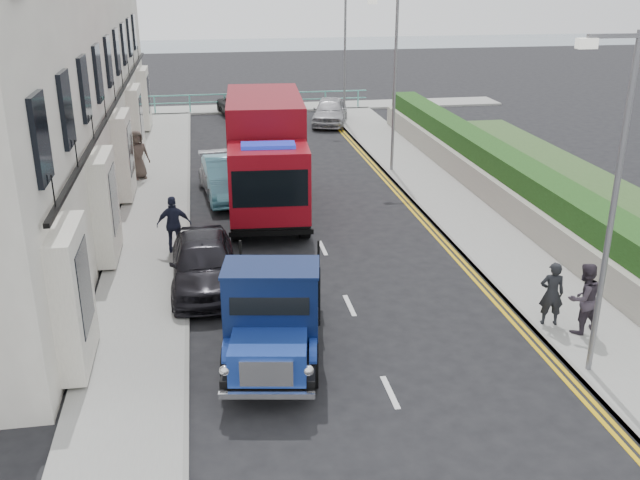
# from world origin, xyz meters

# --- Properties ---
(ground) EXTENTS (120.00, 120.00, 0.00)m
(ground) POSITION_xyz_m (0.00, 0.00, 0.00)
(ground) COLOR black
(ground) RESTS_ON ground
(pavement_west) EXTENTS (2.40, 38.00, 0.12)m
(pavement_west) POSITION_xyz_m (-5.20, 9.00, 0.06)
(pavement_west) COLOR gray
(pavement_west) RESTS_ON ground
(pavement_east) EXTENTS (2.60, 38.00, 0.12)m
(pavement_east) POSITION_xyz_m (5.30, 9.00, 0.06)
(pavement_east) COLOR gray
(pavement_east) RESTS_ON ground
(promenade) EXTENTS (30.00, 2.50, 0.12)m
(promenade) POSITION_xyz_m (0.00, 29.00, 0.06)
(promenade) COLOR gray
(promenade) RESTS_ON ground
(sea_plane) EXTENTS (120.00, 120.00, 0.00)m
(sea_plane) POSITION_xyz_m (0.00, 60.00, 0.00)
(sea_plane) COLOR slate
(sea_plane) RESTS_ON ground
(garden_east) EXTENTS (1.45, 28.00, 1.75)m
(garden_east) POSITION_xyz_m (7.21, 9.00, 0.90)
(garden_east) COLOR #B2AD9E
(garden_east) RESTS_ON ground
(seafront_railing) EXTENTS (13.00, 0.08, 1.11)m
(seafront_railing) POSITION_xyz_m (0.00, 28.20, 0.58)
(seafront_railing) COLOR #59B2A5
(seafront_railing) RESTS_ON ground
(lamp_near) EXTENTS (1.23, 0.18, 7.00)m
(lamp_near) POSITION_xyz_m (4.18, -2.00, 4.00)
(lamp_near) COLOR slate
(lamp_near) RESTS_ON ground
(lamp_mid) EXTENTS (1.23, 0.18, 7.00)m
(lamp_mid) POSITION_xyz_m (4.18, 14.00, 4.00)
(lamp_mid) COLOR slate
(lamp_mid) RESTS_ON ground
(lamp_far) EXTENTS (1.23, 0.18, 7.00)m
(lamp_far) POSITION_xyz_m (4.18, 24.00, 4.00)
(lamp_far) COLOR slate
(lamp_far) RESTS_ON ground
(bedford_lorry) EXTENTS (2.70, 5.14, 2.33)m
(bedford_lorry) POSITION_xyz_m (-2.20, -0.52, 1.07)
(bedford_lorry) COLOR black
(bedford_lorry) RESTS_ON ground
(red_lorry) EXTENTS (2.97, 7.53, 3.87)m
(red_lorry) POSITION_xyz_m (-1.29, 10.03, 2.06)
(red_lorry) COLOR black
(red_lorry) RESTS_ON ground
(parked_car_front) EXTENTS (1.73, 4.27, 1.45)m
(parked_car_front) POSITION_xyz_m (-3.60, 3.71, 0.73)
(parked_car_front) COLOR black
(parked_car_front) RESTS_ON ground
(parked_car_mid) EXTENTS (1.85, 4.52, 1.46)m
(parked_car_mid) POSITION_xyz_m (-2.60, 11.69, 0.73)
(parked_car_mid) COLOR #559FB7
(parked_car_mid) RESTS_ON ground
(parked_car_rear) EXTENTS (2.30, 4.59, 1.28)m
(parked_car_rear) POSITION_xyz_m (-2.60, 12.00, 0.64)
(parked_car_rear) COLOR silver
(parked_car_rear) RESTS_ON ground
(seafront_car_left) EXTENTS (2.78, 4.87, 1.28)m
(seafront_car_left) POSITION_xyz_m (-1.15, 27.00, 0.64)
(seafront_car_left) COLOR black
(seafront_car_left) RESTS_ON ground
(seafront_car_right) EXTENTS (2.75, 4.52, 1.44)m
(seafront_car_right) POSITION_xyz_m (3.50, 23.95, 0.72)
(seafront_car_right) COLOR #A5A4A8
(seafront_car_right) RESTS_ON ground
(pedestrian_east_near) EXTENTS (0.64, 0.50, 1.57)m
(pedestrian_east_near) POSITION_xyz_m (4.40, 0.04, 0.90)
(pedestrian_east_near) COLOR black
(pedestrian_east_near) RESTS_ON pavement_east
(pedestrian_east_far) EXTENTS (0.94, 0.80, 1.70)m
(pedestrian_east_far) POSITION_xyz_m (4.93, -0.44, 0.97)
(pedestrian_east_far) COLOR #362E38
(pedestrian_east_far) RESTS_ON pavement_east
(pedestrian_west_near) EXTENTS (1.00, 0.42, 1.71)m
(pedestrian_west_near) POSITION_xyz_m (-4.40, 6.18, 0.97)
(pedestrian_west_near) COLOR #1A1C2F
(pedestrian_west_near) RESTS_ON pavement_west
(pedestrian_west_far) EXTENTS (1.11, 0.96, 1.92)m
(pedestrian_west_far) POSITION_xyz_m (-6.00, 14.39, 1.08)
(pedestrian_west_far) COLOR #41352F
(pedestrian_west_far) RESTS_ON pavement_west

